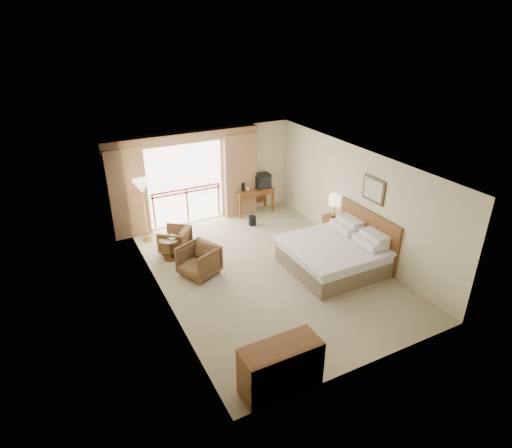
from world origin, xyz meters
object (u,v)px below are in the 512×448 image
nightstand (334,227)px  desk (252,193)px  tv (262,181)px  dresser (281,368)px  side_table (170,245)px  bed (335,254)px  table_lamp (335,200)px  wastebasket (252,221)px  floor_lamp (142,189)px  armchair_far (176,251)px  armchair_near (200,274)px

nightstand → desk: size_ratio=0.52×
tv → dresser: tv is taller
side_table → bed: bearing=-33.2°
table_lamp → tv: 2.64m
bed → tv: 3.88m
wastebasket → dresser: dresser is taller
nightstand → tv: bearing=107.7°
tv → side_table: 3.85m
bed → floor_lamp: bearing=136.3°
wastebasket → dresser: size_ratio=0.21×
table_lamp → armchair_far: size_ratio=0.83×
nightstand → wastebasket: nightstand is taller
armchair_near → dresser: 3.90m
bed → dresser: size_ratio=1.62×
nightstand → armchair_near: size_ratio=0.77×
dresser → table_lamp: bearing=41.0°
bed → nightstand: (0.94, 1.29, -0.06)m
armchair_near → bed: bearing=43.6°
side_table → armchair_near: bearing=-68.9°
bed → dresser: bed is taller
nightstand → side_table: 4.44m
floor_lamp → dresser: (0.61, -6.16, -1.05)m
bed → side_table: bearing=146.8°
bed → side_table: bed is taller
tv → wastebasket: tv is taller
table_lamp → armchair_far: bearing=163.8°
armchair_near → dresser: dresser is taller
nightstand → dresser: 5.63m
armchair_far → side_table: 0.55m
armchair_far → armchair_near: armchair_near is taller
side_table → dresser: size_ratio=0.42×
wastebasket → dresser: bearing=-112.5°
desk → floor_lamp: floor_lamp is taller
desk → side_table: (-3.15, -1.66, -0.23)m
armchair_far → side_table: size_ratio=1.29×
bed → desk: (-0.25, 3.89, 0.23)m
bed → side_table: 4.06m
nightstand → dresser: bearing=-136.9°
nightstand → armchair_far: bearing=161.4°
nightstand → side_table: (-4.34, 0.93, 0.07)m
nightstand → wastebasket: 2.38m
desk → dresser: 7.13m
wastebasket → nightstand: bearing=-46.5°
wastebasket → armchair_far: bearing=-169.0°
tv → wastebasket: bearing=-116.5°
bed → wastebasket: size_ratio=7.64×
bed → armchair_near: bearing=158.2°
bed → desk: bed is taller
tv → side_table: (-3.45, -1.61, -0.61)m
armchair_far → floor_lamp: 1.84m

